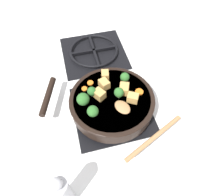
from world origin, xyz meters
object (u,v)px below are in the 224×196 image
object	(u,v)px
pepper_mill	(63,193)
wooden_spoon	(140,124)
salt_shaker	(196,105)
skillet_pan	(111,102)

from	to	relation	value
pepper_mill	wooden_spoon	bearing A→B (deg)	28.33
pepper_mill	salt_shaker	xyz separation A→B (m)	(0.54, 0.21, -0.05)
wooden_spoon	pepper_mill	bearing A→B (deg)	-151.67
skillet_pan	wooden_spoon	bearing A→B (deg)	-64.84
skillet_pan	pepper_mill	bearing A→B (deg)	-126.81
wooden_spoon	pepper_mill	size ratio (longest dim) A/B	1.25
wooden_spoon	salt_shaker	world-z (taller)	wooden_spoon
pepper_mill	salt_shaker	size ratio (longest dim) A/B	2.26
skillet_pan	salt_shaker	xyz separation A→B (m)	(0.32, -0.09, -0.02)
skillet_pan	salt_shaker	bearing A→B (deg)	-15.51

